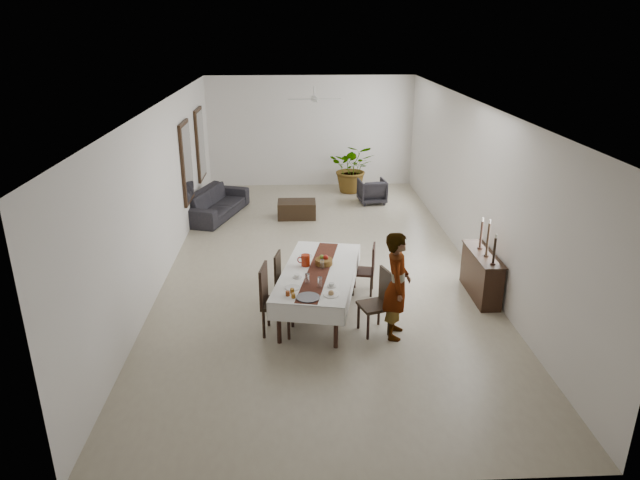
# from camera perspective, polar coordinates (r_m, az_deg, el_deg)

# --- Properties ---
(floor) EXTENTS (6.00, 12.00, 0.00)m
(floor) POSITION_cam_1_polar(r_m,az_deg,el_deg) (11.65, 0.05, -2.27)
(floor) COLOR #B3A98E
(floor) RESTS_ON ground
(ceiling) EXTENTS (6.00, 12.00, 0.02)m
(ceiling) POSITION_cam_1_polar(r_m,az_deg,el_deg) (10.80, 0.05, 13.53)
(ceiling) COLOR white
(ceiling) RESTS_ON wall_back
(wall_back) EXTENTS (6.00, 0.02, 3.20)m
(wall_back) POSITION_cam_1_polar(r_m,az_deg,el_deg) (16.97, -0.94, 10.77)
(wall_back) COLOR white
(wall_back) RESTS_ON floor
(wall_front) EXTENTS (6.00, 0.02, 3.20)m
(wall_front) POSITION_cam_1_polar(r_m,az_deg,el_deg) (5.59, 3.07, -11.42)
(wall_front) COLOR white
(wall_front) RESTS_ON floor
(wall_left) EXTENTS (0.02, 12.00, 3.20)m
(wall_left) POSITION_cam_1_polar(r_m,az_deg,el_deg) (11.38, -15.27, 4.95)
(wall_left) COLOR white
(wall_left) RESTS_ON floor
(wall_right) EXTENTS (0.02, 12.00, 3.20)m
(wall_right) POSITION_cam_1_polar(r_m,az_deg,el_deg) (11.65, 15.01, 5.34)
(wall_right) COLOR white
(wall_right) RESTS_ON floor
(dining_table_top) EXTENTS (1.44, 2.52, 0.05)m
(dining_table_top) POSITION_cam_1_polar(r_m,az_deg,el_deg) (9.47, -0.13, -3.22)
(dining_table_top) COLOR black
(dining_table_top) RESTS_ON table_leg_fl
(table_leg_fl) EXTENTS (0.08, 0.08, 0.69)m
(table_leg_fl) POSITION_cam_1_polar(r_m,az_deg,el_deg) (8.72, -4.13, -8.25)
(table_leg_fl) COLOR black
(table_leg_fl) RESTS_ON floor
(table_leg_fr) EXTENTS (0.08, 0.08, 0.69)m
(table_leg_fr) POSITION_cam_1_polar(r_m,az_deg,el_deg) (8.59, 1.60, -8.70)
(table_leg_fr) COLOR black
(table_leg_fr) RESTS_ON floor
(table_leg_bl) EXTENTS (0.08, 0.08, 0.69)m
(table_leg_bl) POSITION_cam_1_polar(r_m,az_deg,el_deg) (10.70, -1.50, -2.45)
(table_leg_bl) COLOR black
(table_leg_bl) RESTS_ON floor
(table_leg_br) EXTENTS (0.08, 0.08, 0.69)m
(table_leg_br) POSITION_cam_1_polar(r_m,az_deg,el_deg) (10.59, 3.13, -2.73)
(table_leg_br) COLOR black
(table_leg_br) RESTS_ON floor
(tablecloth_top) EXTENTS (1.65, 2.73, 0.01)m
(tablecloth_top) POSITION_cam_1_polar(r_m,az_deg,el_deg) (9.46, -0.13, -3.06)
(tablecloth_top) COLOR white
(tablecloth_top) RESTS_ON dining_table_top
(tablecloth_drape_left) EXTENTS (0.51, 2.50, 0.30)m
(tablecloth_drape_left) POSITION_cam_1_polar(r_m,az_deg,el_deg) (9.61, -3.54, -3.62)
(tablecloth_drape_left) COLOR white
(tablecloth_drape_left) RESTS_ON dining_table_top
(tablecloth_drape_right) EXTENTS (0.51, 2.50, 0.30)m
(tablecloth_drape_right) POSITION_cam_1_polar(r_m,az_deg,el_deg) (9.45, 3.34, -4.06)
(tablecloth_drape_right) COLOR white
(tablecloth_drape_right) RESTS_ON dining_table_top
(tablecloth_drape_near) EXTENTS (1.14, 0.24, 0.30)m
(tablecloth_drape_near) POSITION_cam_1_polar(r_m,az_deg,el_deg) (8.40, -1.47, -7.43)
(tablecloth_drape_near) COLOR white
(tablecloth_drape_near) RESTS_ON dining_table_top
(tablecloth_drape_far) EXTENTS (1.14, 0.24, 0.30)m
(tablecloth_drape_far) POSITION_cam_1_polar(r_m,az_deg,el_deg) (10.67, 0.92, -1.02)
(tablecloth_drape_far) COLOR white
(tablecloth_drape_far) RESTS_ON dining_table_top
(table_runner) EXTENTS (0.83, 2.49, 0.00)m
(table_runner) POSITION_cam_1_polar(r_m,az_deg,el_deg) (9.45, -0.13, -3.02)
(table_runner) COLOR #582619
(table_runner) RESTS_ON tablecloth_top
(red_pitcher) EXTENTS (0.17, 0.17, 0.20)m
(red_pitcher) POSITION_cam_1_polar(r_m,az_deg,el_deg) (9.59, -1.45, -2.04)
(red_pitcher) COLOR #98210B
(red_pitcher) RESTS_ON tablecloth_top
(pitcher_handle) EXTENTS (0.12, 0.04, 0.12)m
(pitcher_handle) POSITION_cam_1_polar(r_m,az_deg,el_deg) (9.60, -1.95, -2.01)
(pitcher_handle) COLOR maroon
(pitcher_handle) RESTS_ON red_pitcher
(wine_glass_near) EXTENTS (0.07, 0.07, 0.17)m
(wine_glass_near) POSITION_cam_1_polar(r_m,az_deg,el_deg) (8.83, -0.01, -4.25)
(wine_glass_near) COLOR white
(wine_glass_near) RESTS_ON tablecloth_top
(wine_glass_mid) EXTENTS (0.07, 0.07, 0.17)m
(wine_glass_mid) POSITION_cam_1_polar(r_m,az_deg,el_deg) (8.95, -1.29, -3.89)
(wine_glass_mid) COLOR silver
(wine_glass_mid) RESTS_ON tablecloth_top
(wine_glass_far) EXTENTS (0.07, 0.07, 0.17)m
(wine_glass_far) POSITION_cam_1_polar(r_m,az_deg,el_deg) (9.46, 0.21, -2.46)
(wine_glass_far) COLOR white
(wine_glass_far) RESTS_ON tablecloth_top
(teacup_right) EXTENTS (0.09, 0.09, 0.06)m
(teacup_right) POSITION_cam_1_polar(r_m,az_deg,el_deg) (8.87, 1.18, -4.50)
(teacup_right) COLOR silver
(teacup_right) RESTS_ON saucer_right
(saucer_right) EXTENTS (0.15, 0.15, 0.01)m
(saucer_right) POSITION_cam_1_polar(r_m,az_deg,el_deg) (8.88, 1.18, -4.64)
(saucer_right) COLOR silver
(saucer_right) RESTS_ON tablecloth_top
(teacup_left) EXTENTS (0.09, 0.09, 0.06)m
(teacup_left) POSITION_cam_1_polar(r_m,az_deg,el_deg) (9.18, -2.29, -3.61)
(teacup_left) COLOR white
(teacup_left) RESTS_ON saucer_left
(saucer_left) EXTENTS (0.15, 0.15, 0.01)m
(saucer_left) POSITION_cam_1_polar(r_m,az_deg,el_deg) (9.19, -2.29, -3.74)
(saucer_left) COLOR silver
(saucer_left) RESTS_ON tablecloth_top
(plate_near_right) EXTENTS (0.24, 0.24, 0.01)m
(plate_near_right) POSITION_cam_1_polar(r_m,az_deg,el_deg) (8.61, 1.11, -5.49)
(plate_near_right) COLOR white
(plate_near_right) RESTS_ON tablecloth_top
(bread_near_right) EXTENTS (0.09, 0.09, 0.09)m
(bread_near_right) POSITION_cam_1_polar(r_m,az_deg,el_deg) (8.60, 1.11, -5.33)
(bread_near_right) COLOR tan
(bread_near_right) RESTS_ON plate_near_right
(plate_near_left) EXTENTS (0.24, 0.24, 0.01)m
(plate_near_left) POSITION_cam_1_polar(r_m,az_deg,el_deg) (8.84, -2.77, -4.79)
(plate_near_left) COLOR silver
(plate_near_left) RESTS_ON tablecloth_top
(plate_far_left) EXTENTS (0.24, 0.24, 0.01)m
(plate_far_left) POSITION_cam_1_polar(r_m,az_deg,el_deg) (9.99, -1.44, -1.63)
(plate_far_left) COLOR silver
(plate_far_left) RESTS_ON tablecloth_top
(serving_tray) EXTENTS (0.36, 0.36, 0.02)m
(serving_tray) POSITION_cam_1_polar(r_m,az_deg,el_deg) (8.53, -1.20, -5.76)
(serving_tray) COLOR #3F3F44
(serving_tray) RESTS_ON tablecloth_top
(jam_jar_a) EXTENTS (0.06, 0.06, 0.07)m
(jam_jar_a) POSITION_cam_1_polar(r_m,az_deg,el_deg) (8.53, -2.69, -5.58)
(jam_jar_a) COLOR #955E15
(jam_jar_a) RESTS_ON tablecloth_top
(jam_jar_b) EXTENTS (0.06, 0.06, 0.07)m
(jam_jar_b) POSITION_cam_1_polar(r_m,az_deg,el_deg) (8.60, -3.26, -5.36)
(jam_jar_b) COLOR maroon
(jam_jar_b) RESTS_ON tablecloth_top
(jam_jar_c) EXTENTS (0.06, 0.06, 0.07)m
(jam_jar_c) POSITION_cam_1_polar(r_m,az_deg,el_deg) (8.67, -2.80, -5.10)
(jam_jar_c) COLOR brown
(jam_jar_c) RESTS_ON tablecloth_top
(fruit_basket) EXTENTS (0.30, 0.30, 0.10)m
(fruit_basket) POSITION_cam_1_polar(r_m,az_deg,el_deg) (9.65, 0.38, -2.19)
(fruit_basket) COLOR brown
(fruit_basket) RESTS_ON tablecloth_top
(fruit_red) EXTENTS (0.09, 0.09, 0.09)m
(fruit_red) POSITION_cam_1_polar(r_m,az_deg,el_deg) (9.64, 0.58, -1.75)
(fruit_red) COLOR #A01910
(fruit_red) RESTS_ON fruit_basket
(fruit_green) EXTENTS (0.08, 0.08, 0.08)m
(fruit_green) POSITION_cam_1_polar(r_m,az_deg,el_deg) (9.66, 0.18, -1.70)
(fruit_green) COLOR olive
(fruit_green) RESTS_ON fruit_basket
(chair_right_near_seat) EXTENTS (0.55, 0.55, 0.05)m
(chair_right_near_seat) POSITION_cam_1_polar(r_m,az_deg,el_deg) (8.98, 5.43, -6.57)
(chair_right_near_seat) COLOR black
(chair_right_near_seat) RESTS_ON chair_right_near_leg_fl
(chair_right_near_leg_fl) EXTENTS (0.05, 0.05, 0.43)m
(chair_right_near_leg_fl) POSITION_cam_1_polar(r_m,az_deg,el_deg) (9.03, 6.90, -8.21)
(chair_right_near_leg_fl) COLOR black
(chair_right_near_leg_fl) RESTS_ON floor
(chair_right_near_leg_fr) EXTENTS (0.05, 0.05, 0.43)m
(chair_right_near_leg_fr) POSITION_cam_1_polar(r_m,az_deg,el_deg) (9.31, 5.90, -7.22)
(chair_right_near_leg_fr) COLOR black
(chair_right_near_leg_fr) RESTS_ON floor
(chair_right_near_leg_bl) EXTENTS (0.05, 0.05, 0.43)m
(chair_right_near_leg_bl) POSITION_cam_1_polar(r_m,az_deg,el_deg) (8.89, 4.83, -8.64)
(chair_right_near_leg_bl) COLOR black
(chair_right_near_leg_bl) RESTS_ON floor
(chair_right_near_leg_br) EXTENTS (0.05, 0.05, 0.43)m
(chair_right_near_leg_br) POSITION_cam_1_polar(r_m,az_deg,el_deg) (9.17, 3.87, -7.62)
(chair_right_near_leg_br) COLOR black
(chair_right_near_leg_br) RESTS_ON floor
(chair_right_near_back) EXTENTS (0.17, 0.43, 0.56)m
(chair_right_near_back) POSITION_cam_1_polar(r_m,az_deg,el_deg) (8.93, 6.64, -4.65)
(chair_right_near_back) COLOR black
(chair_right_near_back) RESTS_ON chair_right_near_seat
(chair_right_far_seat) EXTENTS (0.46, 0.46, 0.04)m
(chair_right_far_seat) POSITION_cam_1_polar(r_m,az_deg,el_deg) (10.27, 4.33, -3.17)
(chair_right_far_seat) COLOR black
(chair_right_far_seat) RESTS_ON chair_right_far_leg_fl
(chair_right_far_leg_fl) EXTENTS (0.05, 0.05, 0.39)m
(chair_right_far_leg_fl) POSITION_cam_1_polar(r_m,az_deg,el_deg) (10.20, 5.12, -4.70)
(chair_right_far_leg_fl) COLOR black
(chair_right_far_leg_fl) RESTS_ON floor
(chair_right_far_leg_fr) EXTENTS (0.05, 0.05, 0.39)m
(chair_right_far_leg_fr) POSITION_cam_1_polar(r_m,az_deg,el_deg) (10.49, 5.25, -3.95)
(chair_right_far_leg_fr) COLOR black
(chair_right_far_leg_fr) RESTS_ON floor
(chair_right_far_leg_bl) EXTENTS (0.05, 0.05, 0.39)m
(chair_right_far_leg_bl) POSITION_cam_1_polar(r_m,az_deg,el_deg) (10.22, 3.33, -4.59)
(chair_right_far_leg_bl) COLOR black
(chair_right_far_leg_bl) RESTS_ON floor
(chair_right_far_leg_br) EXTENTS (0.05, 0.05, 0.39)m
(chair_right_far_leg_br) POSITION_cam_1_polar(r_m,az_deg,el_deg) (10.51, 3.50, -3.84)
(chair_right_far_leg_br) COLOR black
(chair_right_far_leg_br) RESTS_ON floor
(chair_right_far_back) EXTENTS (0.11, 0.39, 0.50)m
(chair_right_far_back) POSITION_cam_1_polar(r_m,az_deg,el_deg) (10.15, 5.37, -1.86)
(chair_right_far_back) COLOR black
(chair_right_far_back) RESTS_ON chair_right_far_seat
(chair_left_near_seat) EXTENTS (0.54, 0.54, 0.05)m
(chair_left_near_seat) POSITION_cam_1_polar(r_m,az_deg,el_deg) (8.93, -4.22, -6.40)
(chair_left_near_seat) COLOR black
(chair_left_near_seat) RESTS_ON chair_left_near_leg_fl
(chair_left_near_leg_fl) EXTENTS (0.05, 0.05, 0.47)m
(chair_left_near_leg_fl) POSITION_cam_1_polar(r_m,az_deg,el_deg) (9.26, -5.17, -7.23)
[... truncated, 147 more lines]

